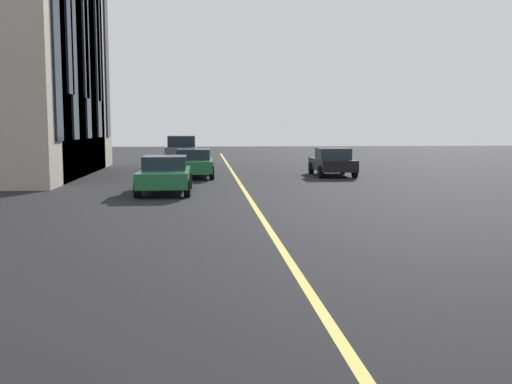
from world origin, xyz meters
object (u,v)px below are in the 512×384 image
Objects in this scene: car_grey_oncoming at (182,150)px; car_black_mid at (332,162)px; car_green_far at (194,163)px; car_green_parked_a at (165,174)px.

car_black_mid is at bearing -140.77° from car_grey_oncoming.
car_black_mid is at bearing -88.42° from car_green_far.
car_green_far is at bearing -7.88° from car_green_parked_a.
car_black_mid is 12.45m from car_grey_oncoming.
car_black_mid is at bearing -48.14° from car_green_parked_a.
car_grey_oncoming is at bearing 39.23° from car_black_mid.
car_green_far is (-0.19, 6.96, 0.00)m from car_black_mid.
car_grey_oncoming reaches higher than car_green_far.
car_green_far is (6.90, -0.95, 0.00)m from car_green_parked_a.
car_green_parked_a is 10.62m from car_black_mid.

